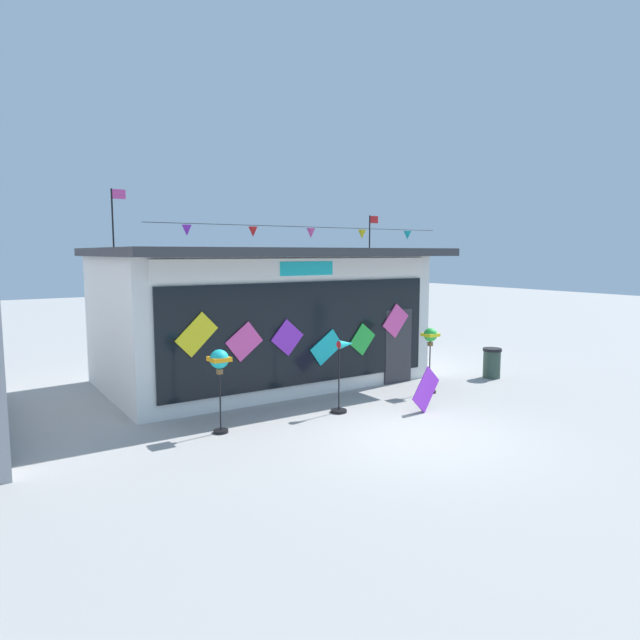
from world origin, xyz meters
name	(u,v)px	position (x,y,z in m)	size (l,w,h in m)	color
ground_plane	(411,434)	(0.00, 0.00, 0.00)	(80.00, 80.00, 0.00)	#9E9B99
kite_shop_building	(261,314)	(-0.22, 5.87, 1.84)	(8.55, 5.65, 5.01)	silver
wind_spinner_far_left	(219,365)	(-3.06, 2.14, 1.35)	(0.38, 0.38, 1.66)	black
wind_spinner_left	(343,367)	(-0.19, 2.02, 1.01)	(0.56, 0.36, 1.62)	black
wind_spinner_center_left	(430,342)	(2.64, 2.21, 1.29)	(0.35, 0.35, 1.65)	black
trash_bin	(492,363)	(5.33, 2.49, 0.43)	(0.52, 0.52, 0.85)	#2D4238
display_kite_on_ground	(426,389)	(1.38, 1.04, 0.49)	(0.50, 0.03, 0.91)	purple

